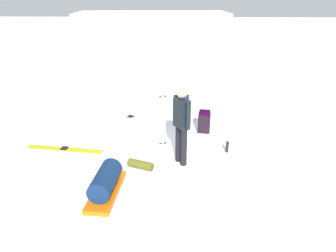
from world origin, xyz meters
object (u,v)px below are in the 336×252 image
at_px(backpack_large_dark, 204,122).
at_px(thermos_bottle, 227,147).
at_px(skier_standing, 182,122).
at_px(ski_pair_far, 64,149).
at_px(ski_poles_planted_near, 163,118).
at_px(ski_pair_near, 131,117).
at_px(backpack_bright, 184,108).
at_px(gear_sled, 106,183).
at_px(sleeping_mat_rolled, 140,165).

distance_m(backpack_large_dark, thermos_bottle, 1.23).
relative_size(skier_standing, ski_pair_far, 0.91).
xyz_separation_m(skier_standing, ski_poles_planted_near, (-0.43, 0.82, -0.25)).
xyz_separation_m(ski_pair_near, backpack_bright, (1.57, -0.08, 0.34)).
bearing_deg(ski_pair_far, skier_standing, -10.45).
relative_size(ski_pair_near, gear_sled, 1.14).
relative_size(backpack_large_dark, thermos_bottle, 2.26).
height_order(ski_poles_planted_near, thermos_bottle, ski_poles_planted_near).
distance_m(ski_pair_far, sleeping_mat_rolled, 2.06).
relative_size(backpack_bright, gear_sled, 0.53).
distance_m(ski_pair_far, backpack_large_dark, 3.57).
distance_m(ski_pair_near, sleeping_mat_rolled, 2.95).
bearing_deg(ski_pair_near, backpack_bright, -3.09).
relative_size(skier_standing, backpack_large_dark, 2.89).
xyz_separation_m(ski_pair_near, ski_pair_far, (-1.27, -2.09, -0.00)).
height_order(backpack_large_dark, thermos_bottle, backpack_large_dark).
bearing_deg(backpack_large_dark, ski_pair_near, 155.74).
relative_size(sleeping_mat_rolled, thermos_bottle, 2.12).
xyz_separation_m(backpack_large_dark, gear_sled, (-1.99, -2.85, -0.06)).
distance_m(skier_standing, gear_sled, 1.96).
relative_size(ski_pair_far, thermos_bottle, 7.17).
bearing_deg(backpack_bright, gear_sled, -111.75).
bearing_deg(ski_pair_near, thermos_bottle, -39.11).
distance_m(skier_standing, backpack_large_dark, 1.89).
relative_size(ski_pair_near, ski_poles_planted_near, 1.20).
relative_size(skier_standing, thermos_bottle, 6.54).
bearing_deg(ski_pair_far, ski_poles_planted_near, 7.59).
height_order(gear_sled, thermos_bottle, gear_sled).
bearing_deg(ski_poles_planted_near, backpack_bright, 72.77).
xyz_separation_m(backpack_bright, thermos_bottle, (0.98, -1.99, -0.22)).
bearing_deg(gear_sled, thermos_bottle, 34.96).
relative_size(skier_standing, backpack_bright, 2.37).
relative_size(skier_standing, ski_pair_near, 1.12).
bearing_deg(backpack_large_dark, thermos_bottle, -67.88).
relative_size(backpack_large_dark, sleeping_mat_rolled, 1.07).
xyz_separation_m(ski_pair_far, backpack_large_dark, (3.36, 1.15, 0.27)).
height_order(skier_standing, thermos_bottle, skier_standing).
height_order(backpack_bright, gear_sled, backpack_bright).
bearing_deg(thermos_bottle, sleeping_mat_rolled, -157.26).
distance_m(ski_poles_planted_near, gear_sled, 2.27).
height_order(ski_pair_near, ski_poles_planted_near, ski_poles_planted_near).
xyz_separation_m(gear_sled, sleeping_mat_rolled, (0.53, 0.91, -0.13)).
xyz_separation_m(backpack_bright, gear_sled, (-1.48, -3.70, -0.13)).
height_order(ski_pair_near, backpack_large_dark, backpack_large_dark).
bearing_deg(sleeping_mat_rolled, ski_pair_near, 102.26).
relative_size(skier_standing, sleeping_mat_rolled, 3.09).
bearing_deg(backpack_bright, thermos_bottle, -63.82).
bearing_deg(ski_poles_planted_near, gear_sled, -115.37).
bearing_deg(backpack_large_dark, backpack_bright, 121.12).
height_order(ski_pair_far, sleeping_mat_rolled, sleeping_mat_rolled).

